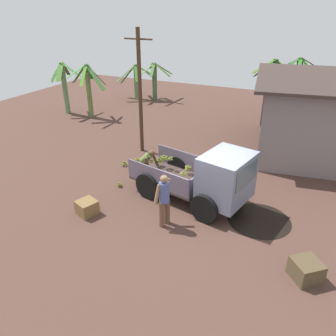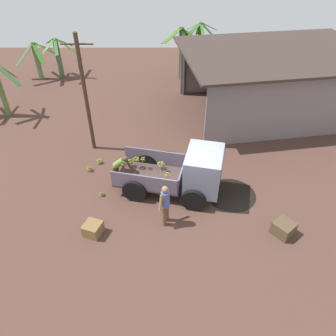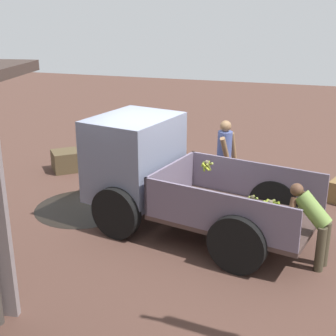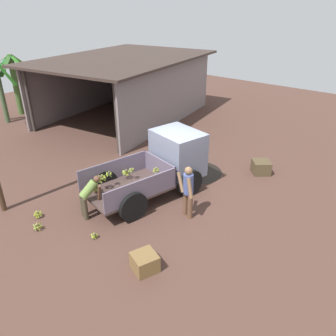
# 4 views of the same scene
# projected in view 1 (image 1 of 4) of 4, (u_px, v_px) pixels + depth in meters

# --- Properties ---
(ground) EXTENTS (36.00, 36.00, 0.00)m
(ground) POSITION_uv_depth(u_px,v_px,m) (210.00, 209.00, 10.94)
(ground) COLOR #4E342B
(mud_patch_0) EXTENTS (1.99, 1.99, 0.01)m
(mud_patch_0) POSITION_uv_depth(u_px,v_px,m) (259.00, 220.00, 10.38)
(mud_patch_0) COLOR black
(mud_patch_0) RESTS_ON ground
(cargo_truck) EXTENTS (4.38, 2.70, 2.02)m
(cargo_truck) POSITION_uv_depth(u_px,v_px,m) (213.00, 179.00, 10.65)
(cargo_truck) COLOR #453430
(cargo_truck) RESTS_ON ground
(utility_pole) EXTENTS (1.29, 0.17, 5.35)m
(utility_pole) POSITION_uv_depth(u_px,v_px,m) (140.00, 92.00, 14.16)
(utility_pole) COLOR #452F1F
(utility_pole) RESTS_ON ground
(banana_palm_0) EXTENTS (2.45, 2.11, 3.40)m
(banana_palm_0) POSITION_uv_depth(u_px,v_px,m) (296.00, 85.00, 19.77)
(banana_palm_0) COLOR #44652E
(banana_palm_0) RESTS_ON ground
(banana_palm_1) EXTENTS (2.22, 2.62, 2.57)m
(banana_palm_1) POSITION_uv_depth(u_px,v_px,m) (155.00, 81.00, 23.10)
(banana_palm_1) COLOR #4A6342
(banana_palm_1) RESTS_ON ground
(banana_palm_2) EXTENTS (2.54, 2.36, 3.35)m
(banana_palm_2) POSITION_uv_depth(u_px,v_px,m) (272.00, 85.00, 19.56)
(banana_palm_2) COLOR #435A37
(banana_palm_2) RESTS_ON ground
(banana_palm_3) EXTENTS (2.75, 2.50, 2.41)m
(banana_palm_3) POSITION_uv_depth(u_px,v_px,m) (136.00, 80.00, 23.40)
(banana_palm_3) COLOR #62894F
(banana_palm_3) RESTS_ON ground
(banana_palm_4) EXTENTS (2.02, 2.29, 3.10)m
(banana_palm_4) POSITION_uv_depth(u_px,v_px,m) (65.00, 87.00, 20.01)
(banana_palm_4) COLOR #628253
(banana_palm_4) RESTS_ON ground
(banana_palm_5) EXTENTS (2.30, 2.35, 3.12)m
(banana_palm_5) POSITION_uv_depth(u_px,v_px,m) (89.00, 89.00, 19.28)
(banana_palm_5) COLOR #5E773C
(banana_palm_5) RESTS_ON ground
(person_foreground_visitor) EXTENTS (0.45, 0.74, 1.71)m
(person_foreground_visitor) POSITION_uv_depth(u_px,v_px,m) (164.00, 198.00, 9.77)
(person_foreground_visitor) COLOR brown
(person_foreground_visitor) RESTS_ON ground
(person_worker_loading) EXTENTS (0.76, 0.65, 1.32)m
(person_worker_loading) POSITION_uv_depth(u_px,v_px,m) (147.00, 162.00, 12.47)
(person_worker_loading) COLOR #443C2B
(person_worker_loading) RESTS_ON ground
(banana_bunch_on_ground_0) EXTENTS (0.25, 0.25, 0.21)m
(banana_bunch_on_ground_0) POSITION_uv_depth(u_px,v_px,m) (124.00, 163.00, 13.84)
(banana_bunch_on_ground_0) COLOR brown
(banana_bunch_on_ground_0) RESTS_ON ground
(banana_bunch_on_ground_1) EXTENTS (0.27, 0.27, 0.21)m
(banana_bunch_on_ground_1) POSITION_uv_depth(u_px,v_px,m) (138.00, 160.00, 14.16)
(banana_bunch_on_ground_1) COLOR brown
(banana_bunch_on_ground_1) RESTS_ON ground
(banana_bunch_on_ground_2) EXTENTS (0.20, 0.19, 0.17)m
(banana_bunch_on_ground_2) POSITION_uv_depth(u_px,v_px,m) (119.00, 185.00, 12.25)
(banana_bunch_on_ground_2) COLOR brown
(banana_bunch_on_ground_2) RESTS_ON ground
(wooden_crate_0) EXTENTS (0.75, 0.75, 0.46)m
(wooden_crate_0) POSITION_uv_depth(u_px,v_px,m) (87.00, 207.00, 10.62)
(wooden_crate_0) COLOR brown
(wooden_crate_0) RESTS_ON ground
(wooden_crate_1) EXTENTS (0.92, 0.92, 0.51)m
(wooden_crate_1) POSITION_uv_depth(u_px,v_px,m) (306.00, 270.00, 8.08)
(wooden_crate_1) COLOR #4F4029
(wooden_crate_1) RESTS_ON ground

